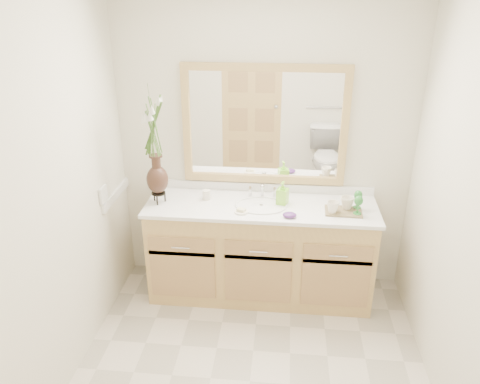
# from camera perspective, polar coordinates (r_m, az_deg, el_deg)

# --- Properties ---
(floor) EXTENTS (2.60, 2.60, 0.00)m
(floor) POSITION_cam_1_polar(r_m,az_deg,el_deg) (3.38, 1.22, -22.08)
(floor) COLOR beige
(floor) RESTS_ON ground
(wall_back) EXTENTS (2.40, 0.02, 2.40)m
(wall_back) POSITION_cam_1_polar(r_m,az_deg,el_deg) (3.85, 2.95, 5.24)
(wall_back) COLOR silver
(wall_back) RESTS_ON floor
(wall_left) EXTENTS (0.02, 2.60, 2.40)m
(wall_left) POSITION_cam_1_polar(r_m,az_deg,el_deg) (2.98, -22.26, -2.41)
(wall_left) COLOR silver
(wall_left) RESTS_ON floor
(wall_right) EXTENTS (0.02, 2.60, 2.40)m
(wall_right) POSITION_cam_1_polar(r_m,az_deg,el_deg) (2.84, 26.45, -4.50)
(wall_right) COLOR silver
(wall_right) RESTS_ON floor
(vanity) EXTENTS (1.80, 0.55, 0.80)m
(vanity) POSITION_cam_1_polar(r_m,az_deg,el_deg) (3.93, 2.48, -7.24)
(vanity) COLOR tan
(vanity) RESTS_ON floor
(counter) EXTENTS (1.84, 0.57, 0.03)m
(counter) POSITION_cam_1_polar(r_m,az_deg,el_deg) (3.73, 2.59, -1.77)
(counter) COLOR white
(counter) RESTS_ON vanity
(sink) EXTENTS (0.38, 0.34, 0.23)m
(sink) POSITION_cam_1_polar(r_m,az_deg,el_deg) (3.73, 2.56, -2.43)
(sink) COLOR white
(sink) RESTS_ON counter
(mirror) EXTENTS (1.32, 0.04, 0.97)m
(mirror) POSITION_cam_1_polar(r_m,az_deg,el_deg) (3.77, 2.99, 8.09)
(mirror) COLOR white
(mirror) RESTS_ON wall_back
(switch_plate) EXTENTS (0.02, 0.12, 0.12)m
(switch_plate) POSITION_cam_1_polar(r_m,az_deg,el_deg) (3.69, -16.33, -0.27)
(switch_plate) COLOR white
(switch_plate) RESTS_ON wall_left
(flower_vase) EXTENTS (0.20, 0.20, 0.83)m
(flower_vase) POSITION_cam_1_polar(r_m,az_deg,el_deg) (3.62, -10.45, 6.87)
(flower_vase) COLOR black
(flower_vase) RESTS_ON counter
(tumbler) EXTENTS (0.06, 0.06, 0.08)m
(tumbler) POSITION_cam_1_polar(r_m,az_deg,el_deg) (3.81, -4.10, -0.33)
(tumbler) COLOR white
(tumbler) RESTS_ON counter
(soap_dish) EXTENTS (0.11, 0.11, 0.03)m
(soap_dish) POSITION_cam_1_polar(r_m,az_deg,el_deg) (3.59, 0.14, -2.37)
(soap_dish) COLOR white
(soap_dish) RESTS_ON counter
(soap_bottle) EXTENTS (0.10, 0.10, 0.17)m
(soap_bottle) POSITION_cam_1_polar(r_m,az_deg,el_deg) (3.72, 5.21, -0.23)
(soap_bottle) COLOR #8DE636
(soap_bottle) RESTS_ON counter
(purple_dish) EXTENTS (0.12, 0.10, 0.04)m
(purple_dish) POSITION_cam_1_polar(r_m,az_deg,el_deg) (3.54, 6.06, -2.79)
(purple_dish) COLOR #4E236B
(purple_dish) RESTS_ON counter
(tray) EXTENTS (0.29, 0.20, 0.01)m
(tray) POSITION_cam_1_polar(r_m,az_deg,el_deg) (3.68, 12.48, -2.32)
(tray) COLOR brown
(tray) RESTS_ON counter
(mug_left) EXTENTS (0.10, 0.10, 0.09)m
(mug_left) POSITION_cam_1_polar(r_m,az_deg,el_deg) (3.62, 11.25, -1.77)
(mug_left) COLOR white
(mug_left) RESTS_ON tray
(mug_right) EXTENTS (0.14, 0.14, 0.10)m
(mug_right) POSITION_cam_1_polar(r_m,az_deg,el_deg) (3.70, 12.93, -1.25)
(mug_right) COLOR white
(mug_right) RESTS_ON tray
(goblet_front) EXTENTS (0.07, 0.07, 0.15)m
(goblet_front) POSITION_cam_1_polar(r_m,az_deg,el_deg) (3.61, 14.25, -1.15)
(goblet_front) COLOR #297D2E
(goblet_front) RESTS_ON tray
(goblet_back) EXTENTS (0.07, 0.07, 0.15)m
(goblet_back) POSITION_cam_1_polar(r_m,az_deg,el_deg) (3.71, 14.20, -0.50)
(goblet_back) COLOR #297D2E
(goblet_back) RESTS_ON tray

